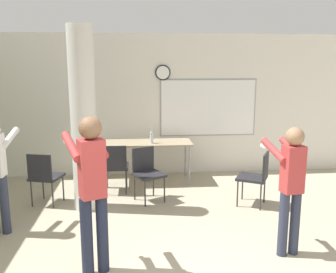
{
  "coord_description": "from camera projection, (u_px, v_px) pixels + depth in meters",
  "views": [
    {
      "loc": [
        -0.29,
        -2.42,
        2.26
      ],
      "look_at": [
        0.17,
        2.89,
        1.19
      ],
      "focal_mm": 40.0,
      "sensor_mm": 36.0,
      "label": 1
    }
  ],
  "objects": [
    {
      "name": "wall_back",
      "position": [
        152.0,
        105.0,
        7.5
      ],
      "size": [
        8.0,
        0.15,
        2.8
      ],
      "color": "silver",
      "rests_on": "ground_plane"
    },
    {
      "name": "support_pillar",
      "position": [
        84.0,
        120.0,
        5.64
      ],
      "size": [
        0.39,
        0.39,
        2.8
      ],
      "color": "silver",
      "rests_on": "ground_plane"
    },
    {
      "name": "folding_table",
      "position": [
        148.0,
        144.0,
        7.06
      ],
      "size": [
        1.64,
        0.69,
        0.78
      ],
      "color": "tan",
      "rests_on": "ground_plane"
    },
    {
      "name": "bottle_on_table",
      "position": [
        152.0,
        137.0,
        6.89
      ],
      "size": [
        0.07,
        0.07,
        0.29
      ],
      "color": "silver",
      "rests_on": "folding_table"
    },
    {
      "name": "chair_table_left",
      "position": [
        115.0,
        164.0,
        6.48
      ],
      "size": [
        0.44,
        0.44,
        0.87
      ],
      "color": "#232328",
      "rests_on": "ground_plane"
    },
    {
      "name": "chair_near_pillar",
      "position": [
        44.0,
        175.0,
        5.9
      ],
      "size": [
        0.54,
        0.54,
        0.87
      ],
      "color": "#232328",
      "rests_on": "ground_plane"
    },
    {
      "name": "chair_table_front",
      "position": [
        147.0,
        170.0,
        6.14
      ],
      "size": [
        0.59,
        0.59,
        0.87
      ],
      "color": "#232328",
      "rests_on": "ground_plane"
    },
    {
      "name": "chair_mid_room",
      "position": [
        257.0,
        175.0,
        5.9
      ],
      "size": [
        0.6,
        0.6,
        0.87
      ],
      "color": "#232328",
      "rests_on": "ground_plane"
    },
    {
      "name": "person_playing_side",
      "position": [
        291.0,
        181.0,
        4.32
      ],
      "size": [
        0.41,
        0.6,
        1.54
      ],
      "color": "#2D3347",
      "rests_on": "ground_plane"
    },
    {
      "name": "person_playing_front",
      "position": [
        92.0,
        183.0,
        3.91
      ],
      "size": [
        0.56,
        0.69,
        1.72
      ],
      "color": "#1E2338",
      "rests_on": "ground_plane"
    }
  ]
}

